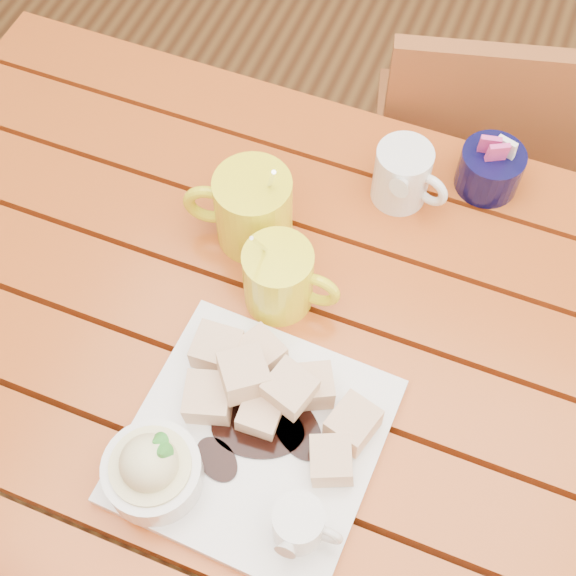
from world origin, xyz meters
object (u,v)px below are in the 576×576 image
at_px(table, 281,378).
at_px(chair_far, 485,171).
at_px(coffee_mug_right, 280,278).
at_px(coffee_mug_left, 251,208).
at_px(dessert_plate, 233,442).

relative_size(table, chair_far, 1.39).
distance_m(coffee_mug_right, chair_far, 0.64).
bearing_deg(chair_far, coffee_mug_left, 45.15).
bearing_deg(coffee_mug_right, chair_far, 68.81).
relative_size(coffee_mug_left, chair_far, 0.19).
bearing_deg(coffee_mug_left, chair_far, 46.33).
distance_m(coffee_mug_left, chair_far, 0.61).
height_order(coffee_mug_left, chair_far, coffee_mug_left).
bearing_deg(coffee_mug_left, dessert_plate, -84.53).
xyz_separation_m(coffee_mug_left, coffee_mug_right, (0.07, -0.08, -0.01)).
xyz_separation_m(coffee_mug_left, chair_far, (0.26, 0.45, -0.33)).
distance_m(dessert_plate, chair_far, 0.80).
distance_m(table, chair_far, 0.63).
height_order(dessert_plate, coffee_mug_left, coffee_mug_left).
bearing_deg(chair_far, coffee_mug_right, 55.51).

